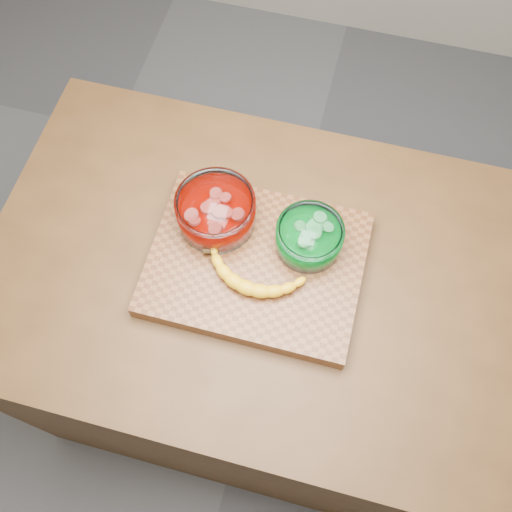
# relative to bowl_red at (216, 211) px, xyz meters

# --- Properties ---
(ground) EXTENTS (3.50, 3.50, 0.00)m
(ground) POSITION_rel_bowl_red_xyz_m (0.11, -0.07, -0.98)
(ground) COLOR #5E5E63
(ground) RESTS_ON ground
(counter) EXTENTS (1.20, 0.80, 0.90)m
(counter) POSITION_rel_bowl_red_xyz_m (0.11, -0.07, -0.53)
(counter) COLOR #4C2F16
(counter) RESTS_ON ground
(cutting_board) EXTENTS (0.45, 0.35, 0.04)m
(cutting_board) POSITION_rel_bowl_red_xyz_m (0.11, -0.07, -0.06)
(cutting_board) COLOR brown
(cutting_board) RESTS_ON counter
(bowl_red) EXTENTS (0.17, 0.17, 0.08)m
(bowl_red) POSITION_rel_bowl_red_xyz_m (0.00, 0.00, 0.00)
(bowl_red) COLOR white
(bowl_red) RESTS_ON cutting_board
(bowl_green) EXTENTS (0.14, 0.14, 0.07)m
(bowl_green) POSITION_rel_bowl_red_xyz_m (0.21, -0.01, -0.01)
(bowl_green) COLOR white
(bowl_green) RESTS_ON cutting_board
(banana) EXTENTS (0.25, 0.12, 0.03)m
(banana) POSITION_rel_bowl_red_xyz_m (0.11, -0.11, -0.02)
(banana) COLOR yellow
(banana) RESTS_ON cutting_board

